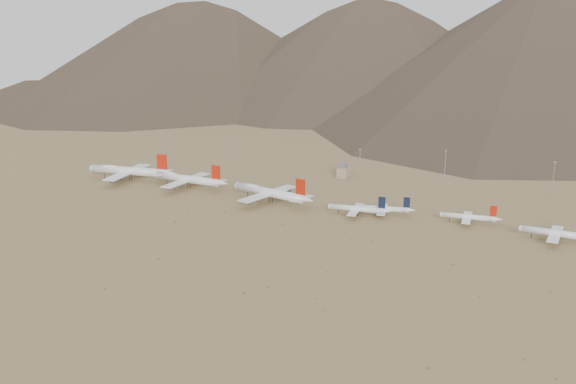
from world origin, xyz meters
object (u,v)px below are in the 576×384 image
at_px(widebody_west, 129,171).
at_px(widebody_east, 270,192).
at_px(narrowbody_b, 385,209).
at_px(control_tower, 343,171).
at_px(narrowbody_a, 358,209).
at_px(widebody_centre, 188,179).

xyz_separation_m(widebody_west, widebody_east, (131.51, -10.50, -0.59)).
distance_m(narrowbody_b, control_tower, 107.07).
bearing_deg(widebody_east, narrowbody_a, 10.35).
xyz_separation_m(widebody_centre, control_tower, (96.11, 82.60, -1.69)).
height_order(narrowbody_a, narrowbody_b, narrowbody_a).
bearing_deg(widebody_east, control_tower, 91.07).
relative_size(widebody_west, widebody_centre, 1.12).
distance_m(widebody_east, narrowbody_a, 67.23).
relative_size(narrowbody_a, narrowbody_b, 1.11).
distance_m(widebody_west, widebody_centre, 56.04).
bearing_deg(widebody_centre, widebody_west, -178.27).
xyz_separation_m(widebody_east, narrowbody_b, (82.41, 5.32, -3.13)).
height_order(widebody_west, narrowbody_b, widebody_west).
bearing_deg(narrowbody_b, widebody_centre, 166.23).
xyz_separation_m(narrowbody_a, narrowbody_b, (15.34, 9.13, -0.41)).
bearing_deg(widebody_west, widebody_east, -13.90).
distance_m(widebody_centre, widebody_east, 76.16).
bearing_deg(narrowbody_a, control_tower, 109.00).
bearing_deg(control_tower, widebody_west, -151.60).
xyz_separation_m(widebody_west, narrowbody_a, (198.58, -14.32, -3.31)).
height_order(narrowbody_b, control_tower, narrowbody_b).
distance_m(widebody_west, narrowbody_a, 199.12).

